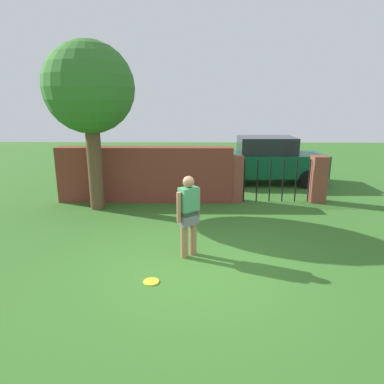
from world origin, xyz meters
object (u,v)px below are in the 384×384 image
at_px(person, 189,213).
at_px(car, 266,160).
at_px(frisbee_yellow, 151,282).
at_px(tree, 89,90).

relative_size(person, car, 0.38).
bearing_deg(frisbee_yellow, tree, 116.51).
bearing_deg(tree, frisbee_yellow, -63.49).
distance_m(tree, frisbee_yellow, 5.66).
height_order(tree, frisbee_yellow, tree).
bearing_deg(tree, car, 30.98).
bearing_deg(car, tree, 30.15).
distance_m(person, car, 6.89).
xyz_separation_m(car, frisbee_yellow, (-3.32, -7.38, -0.85)).
height_order(tree, person, tree).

